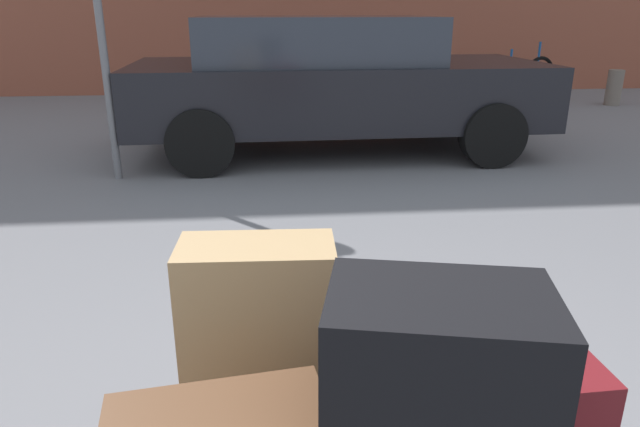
{
  "coord_description": "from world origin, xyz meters",
  "views": [
    {
      "loc": [
        -0.21,
        -1.04,
        1.49
      ],
      "look_at": [
        0.0,
        1.2,
        0.69
      ],
      "focal_mm": 32.3,
      "sensor_mm": 36.0,
      "label": 1
    }
  ],
  "objects_px": {
    "bicycle_leaning": "(518,78)",
    "bollard_kerb_near": "(429,90)",
    "bollard_kerb_far": "(614,88)",
    "suitcase_tan_center": "(260,348)",
    "no_parking_sign": "(98,10)",
    "parked_car": "(332,81)",
    "bollard_kerb_mid": "(520,89)",
    "duffel_bag_maroon_rear_left": "(478,418)"
  },
  "relations": [
    {
      "from": "bicycle_leaning",
      "to": "no_parking_sign",
      "type": "relative_size",
      "value": 0.69
    },
    {
      "from": "bicycle_leaning",
      "to": "bollard_kerb_mid",
      "type": "distance_m",
      "value": 0.72
    },
    {
      "from": "bicycle_leaning",
      "to": "bollard_kerb_far",
      "type": "xyz_separation_m",
      "value": [
        1.35,
        -0.67,
        -0.09
      ]
    },
    {
      "from": "no_parking_sign",
      "to": "duffel_bag_maroon_rear_left",
      "type": "bearing_deg",
      "value": -65.6
    },
    {
      "from": "duffel_bag_maroon_rear_left",
      "to": "suitcase_tan_center",
      "type": "bearing_deg",
      "value": 159.56
    },
    {
      "from": "suitcase_tan_center",
      "to": "bollard_kerb_near",
      "type": "height_order",
      "value": "suitcase_tan_center"
    },
    {
      "from": "bollard_kerb_mid",
      "to": "bollard_kerb_far",
      "type": "bearing_deg",
      "value": 0.0
    },
    {
      "from": "bollard_kerb_far",
      "to": "duffel_bag_maroon_rear_left",
      "type": "bearing_deg",
      "value": -123.32
    },
    {
      "from": "duffel_bag_maroon_rear_left",
      "to": "bollard_kerb_near",
      "type": "bearing_deg",
      "value": 73.14
    },
    {
      "from": "duffel_bag_maroon_rear_left",
      "to": "bollard_kerb_near",
      "type": "distance_m",
      "value": 8.12
    },
    {
      "from": "parked_car",
      "to": "bollard_kerb_far",
      "type": "bearing_deg",
      "value": 29.27
    },
    {
      "from": "parked_car",
      "to": "bollard_kerb_far",
      "type": "height_order",
      "value": "parked_car"
    },
    {
      "from": "bicycle_leaning",
      "to": "no_parking_sign",
      "type": "xyz_separation_m",
      "value": [
        -5.7,
        -4.34,
        1.11
      ]
    },
    {
      "from": "bollard_kerb_near",
      "to": "bollard_kerb_mid",
      "type": "distance_m",
      "value": 1.5
    },
    {
      "from": "suitcase_tan_center",
      "to": "no_parking_sign",
      "type": "height_order",
      "value": "no_parking_sign"
    },
    {
      "from": "bollard_kerb_near",
      "to": "parked_car",
      "type": "bearing_deg",
      "value": -123.85
    },
    {
      "from": "parked_car",
      "to": "bollard_kerb_near",
      "type": "xyz_separation_m",
      "value": [
        1.86,
        2.77,
        -0.48
      ]
    },
    {
      "from": "bicycle_leaning",
      "to": "bollard_kerb_near",
      "type": "relative_size",
      "value": 2.91
    },
    {
      "from": "bicycle_leaning",
      "to": "bollard_kerb_near",
      "type": "bearing_deg",
      "value": -158.85
    },
    {
      "from": "bicycle_leaning",
      "to": "bollard_kerb_far",
      "type": "height_order",
      "value": "bicycle_leaning"
    },
    {
      "from": "bicycle_leaning",
      "to": "bollard_kerb_near",
      "type": "height_order",
      "value": "bicycle_leaning"
    },
    {
      "from": "duffel_bag_maroon_rear_left",
      "to": "bollard_kerb_mid",
      "type": "bearing_deg",
      "value": 63.48
    },
    {
      "from": "duffel_bag_maroon_rear_left",
      "to": "no_parking_sign",
      "type": "xyz_separation_m",
      "value": [
        -1.89,
        4.17,
        0.96
      ]
    },
    {
      "from": "bollard_kerb_far",
      "to": "no_parking_sign",
      "type": "bearing_deg",
      "value": -152.49
    },
    {
      "from": "suitcase_tan_center",
      "to": "bollard_kerb_mid",
      "type": "xyz_separation_m",
      "value": [
        4.12,
        7.66,
        -0.36
      ]
    },
    {
      "from": "parked_car",
      "to": "bollard_kerb_mid",
      "type": "height_order",
      "value": "parked_car"
    },
    {
      "from": "bollard_kerb_mid",
      "to": "suitcase_tan_center",
      "type": "bearing_deg",
      "value": -118.24
    },
    {
      "from": "bollard_kerb_far",
      "to": "bicycle_leaning",
      "type": "bearing_deg",
      "value": 153.6
    },
    {
      "from": "duffel_bag_maroon_rear_left",
      "to": "no_parking_sign",
      "type": "distance_m",
      "value": 4.68
    },
    {
      "from": "bollard_kerb_mid",
      "to": "bollard_kerb_near",
      "type": "bearing_deg",
      "value": 180.0
    },
    {
      "from": "suitcase_tan_center",
      "to": "parked_car",
      "type": "distance_m",
      "value": 4.95
    },
    {
      "from": "bollard_kerb_far",
      "to": "bollard_kerb_near",
      "type": "bearing_deg",
      "value": 180.0
    },
    {
      "from": "parked_car",
      "to": "bollard_kerb_far",
      "type": "distance_m",
      "value": 5.69
    },
    {
      "from": "bollard_kerb_mid",
      "to": "bicycle_leaning",
      "type": "bearing_deg",
      "value": 70.56
    },
    {
      "from": "suitcase_tan_center",
      "to": "bollard_kerb_mid",
      "type": "bearing_deg",
      "value": 64.19
    },
    {
      "from": "no_parking_sign",
      "to": "bicycle_leaning",
      "type": "bearing_deg",
      "value": 37.3
    },
    {
      "from": "bollard_kerb_mid",
      "to": "no_parking_sign",
      "type": "height_order",
      "value": "no_parking_sign"
    },
    {
      "from": "suitcase_tan_center",
      "to": "bicycle_leaning",
      "type": "distance_m",
      "value": 9.41
    },
    {
      "from": "bollard_kerb_near",
      "to": "duffel_bag_maroon_rear_left",
      "type": "bearing_deg",
      "value": -104.8
    },
    {
      "from": "duffel_bag_maroon_rear_left",
      "to": "bollard_kerb_near",
      "type": "height_order",
      "value": "duffel_bag_maroon_rear_left"
    },
    {
      "from": "suitcase_tan_center",
      "to": "bicycle_leaning",
      "type": "xyz_separation_m",
      "value": [
        4.35,
        8.33,
        -0.27
      ]
    },
    {
      "from": "suitcase_tan_center",
      "to": "bicycle_leaning",
      "type": "relative_size",
      "value": 0.36
    }
  ]
}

